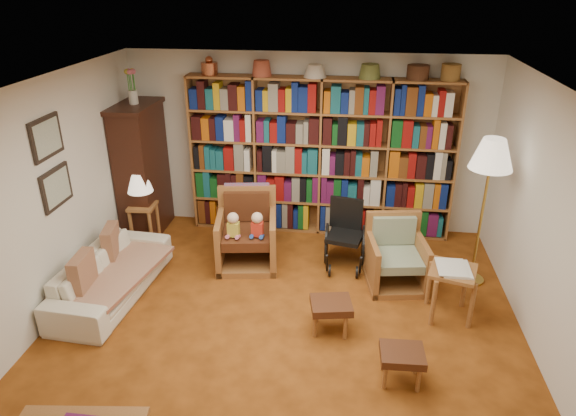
% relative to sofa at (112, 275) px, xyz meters
% --- Properties ---
extents(floor, '(5.00, 5.00, 0.00)m').
position_rel_sofa_xyz_m(floor, '(2.05, -0.35, -0.26)').
color(floor, '#964C17').
rests_on(floor, ground).
extents(ceiling, '(5.00, 5.00, 0.00)m').
position_rel_sofa_xyz_m(ceiling, '(2.05, -0.35, 2.24)').
color(ceiling, white).
rests_on(ceiling, wall_back).
extents(wall_back, '(5.00, 0.00, 5.00)m').
position_rel_sofa_xyz_m(wall_back, '(2.05, 2.15, 0.99)').
color(wall_back, silver).
rests_on(wall_back, floor).
extents(wall_left, '(0.00, 5.00, 5.00)m').
position_rel_sofa_xyz_m(wall_left, '(-0.45, -0.35, 0.99)').
color(wall_left, silver).
rests_on(wall_left, floor).
extents(wall_right, '(0.00, 5.00, 5.00)m').
position_rel_sofa_xyz_m(wall_right, '(4.55, -0.35, 0.99)').
color(wall_right, silver).
rests_on(wall_right, floor).
extents(bookshelf, '(3.60, 0.30, 2.42)m').
position_rel_sofa_xyz_m(bookshelf, '(2.25, 1.98, 0.91)').
color(bookshelf, '#9C6830').
rests_on(bookshelf, floor).
extents(curio_cabinet, '(0.50, 0.95, 2.40)m').
position_rel_sofa_xyz_m(curio_cabinet, '(-0.20, 1.65, 0.69)').
color(curio_cabinet, black).
rests_on(curio_cabinet, floor).
extents(framed_pictures, '(0.03, 0.52, 0.97)m').
position_rel_sofa_xyz_m(framed_pictures, '(-0.43, -0.05, 1.36)').
color(framed_pictures, black).
rests_on(framed_pictures, wall_left).
extents(sofa, '(1.84, 0.83, 0.53)m').
position_rel_sofa_xyz_m(sofa, '(0.00, 0.00, 0.00)').
color(sofa, beige).
rests_on(sofa, floor).
extents(sofa_throw, '(0.98, 1.52, 0.04)m').
position_rel_sofa_xyz_m(sofa_throw, '(0.05, 0.00, 0.04)').
color(sofa_throw, beige).
rests_on(sofa_throw, sofa).
extents(cushion_left, '(0.21, 0.42, 0.40)m').
position_rel_sofa_xyz_m(cushion_left, '(-0.13, 0.35, 0.19)').
color(cushion_left, maroon).
rests_on(cushion_left, sofa).
extents(cushion_right, '(0.16, 0.42, 0.42)m').
position_rel_sofa_xyz_m(cushion_right, '(-0.13, -0.35, 0.19)').
color(cushion_right, maroon).
rests_on(cushion_right, sofa).
extents(side_table_lamp, '(0.37, 0.37, 0.57)m').
position_rel_sofa_xyz_m(side_table_lamp, '(-0.10, 1.27, 0.14)').
color(side_table_lamp, '#9C6830').
rests_on(side_table_lamp, floor).
extents(table_lamp, '(0.34, 0.34, 0.46)m').
position_rel_sofa_xyz_m(table_lamp, '(-0.10, 1.27, 0.62)').
color(table_lamp, '#B49239').
rests_on(table_lamp, side_table_lamp).
extents(armchair_leather, '(0.86, 0.90, 0.96)m').
position_rel_sofa_xyz_m(armchair_leather, '(1.41, 1.00, 0.13)').
color(armchair_leather, '#9C6830').
rests_on(armchair_leather, floor).
extents(armchair_sage, '(0.77, 0.79, 0.83)m').
position_rel_sofa_xyz_m(armchair_sage, '(3.26, 0.72, 0.05)').
color(armchair_sage, '#9C6830').
rests_on(armchair_sage, floor).
extents(wheelchair, '(0.50, 0.69, 0.86)m').
position_rel_sofa_xyz_m(wheelchair, '(2.65, 1.07, 0.13)').
color(wheelchair, black).
rests_on(wheelchair, floor).
extents(floor_lamp, '(0.48, 0.48, 1.80)m').
position_rel_sofa_xyz_m(floor_lamp, '(4.20, 0.84, 1.29)').
color(floor_lamp, '#B49239').
rests_on(floor_lamp, floor).
extents(side_table_papers, '(0.57, 0.57, 0.61)m').
position_rel_sofa_xyz_m(side_table_papers, '(3.80, 0.08, 0.22)').
color(side_table_papers, '#9C6830').
rests_on(side_table_papers, floor).
extents(footstool_a, '(0.47, 0.42, 0.35)m').
position_rel_sofa_xyz_m(footstool_a, '(2.54, -0.34, 0.03)').
color(footstool_a, '#4B2614').
rests_on(footstool_a, floor).
extents(footstool_b, '(0.41, 0.35, 0.34)m').
position_rel_sofa_xyz_m(footstool_b, '(3.22, -1.00, 0.01)').
color(footstool_b, '#4B2614').
rests_on(footstool_b, floor).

